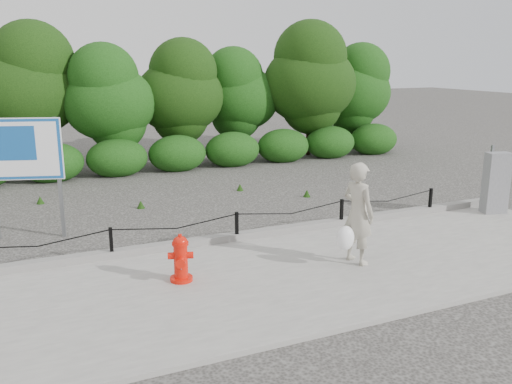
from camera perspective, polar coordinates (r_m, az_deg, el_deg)
The scene contains 9 objects.
ground at distance 11.12m, azimuth -2.02°, elevation -5.50°, with size 90.00×90.00×0.00m, color #2D2B28.
sidewalk at distance 9.40m, azimuth 2.61°, elevation -8.98°, with size 14.00×4.00×0.08m, color gray.
curb at distance 11.11m, azimuth -2.13°, elevation -4.69°, with size 14.00×0.22×0.14m, color slate.
chain_barrier at distance 10.98m, azimuth -2.04°, elevation -3.25°, with size 10.06×0.06×0.60m.
treeline at distance 19.20m, azimuth -11.01°, elevation 10.54°, with size 20.49×3.90×4.95m.
fire_hydrant at distance 9.11m, azimuth -7.93°, elevation -6.98°, with size 0.48×0.48×0.81m.
pedestrian at distance 9.82m, azimuth 10.61°, elevation -2.37°, with size 0.81×0.76×1.85m.
utility_cabinet at distance 14.06m, azimuth 23.93°, elevation 0.89°, with size 0.62×0.46×1.61m.
advertising_sign at distance 12.00m, azimuth -23.37°, elevation 3.63°, with size 1.53×0.56×2.53m.
Camera 1 is at (-3.91, -9.73, 3.71)m, focal length 38.00 mm.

